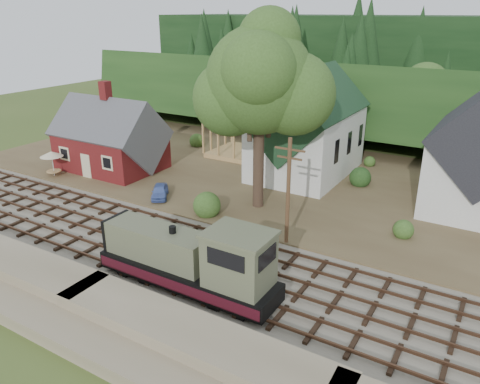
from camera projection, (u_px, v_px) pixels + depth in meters
The scene contains 16 objects.
ground at pixel (164, 251), 32.95m from camera, with size 140.00×140.00×0.00m, color #384C1E.
embankment at pixel (66, 314), 26.17m from camera, with size 64.00×5.00×1.60m, color #7F7259.
railroad_bed at pixel (164, 250), 32.92m from camera, with size 64.00×11.00×0.16m, color #726B5B.
village_flat at pixel (279, 176), 47.25m from camera, with size 64.00×26.00×0.30m, color brown.
hillside at pixel (355, 129), 66.44m from camera, with size 70.00×28.00×8.00m, color #1E3F19.
ridge at pixel (385, 110), 79.20m from camera, with size 80.00×20.00×12.00m, color black.
depot at pixel (111, 141), 48.24m from camera, with size 10.80×7.41×9.00m.
church at pixel (306, 127), 45.79m from camera, with size 8.40×15.17×13.00m.
timber_frame at pixel (248, 131), 52.19m from camera, with size 8.20×6.20×6.99m.
lattice_tower at pixel (274, 63), 54.51m from camera, with size 3.20×3.20×12.12m.
big_tree at pixel (262, 88), 36.22m from camera, with size 10.90×8.40×14.70m.
telegraph_pole_near at pixel (288, 191), 32.18m from camera, with size 2.20×0.28×8.00m.
locomotive at pixel (193, 262), 27.49m from camera, with size 11.48×2.87×4.61m.
car_blue at pixel (160, 191), 41.37m from camera, with size 1.33×3.32×1.13m, color #5B77C4.
car_green at pixel (116, 157), 50.81m from camera, with size 1.32×3.78×1.24m, color #679165.
patio_set at pixel (51, 155), 46.33m from camera, with size 2.24×2.24×2.49m.
Camera 1 is at (19.65, -22.21, 15.89)m, focal length 35.00 mm.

